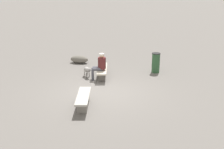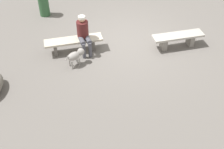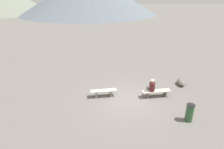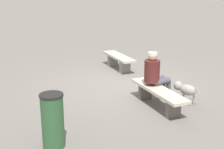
% 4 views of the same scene
% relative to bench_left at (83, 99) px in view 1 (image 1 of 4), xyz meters
% --- Properties ---
extents(ground, '(210.00, 210.00, 0.06)m').
position_rel_bench_left_xyz_m(ground, '(1.55, -0.40, -0.35)').
color(ground, slate).
extents(bench_left, '(1.70, 0.65, 0.45)m').
position_rel_bench_left_xyz_m(bench_left, '(0.00, 0.00, 0.00)').
color(bench_left, gray).
rests_on(bench_left, ground).
extents(bench_right, '(1.85, 0.66, 0.44)m').
position_rel_bench_left_xyz_m(bench_right, '(3.32, -0.09, 0.02)').
color(bench_right, '#605B56').
rests_on(bench_right, ground).
extents(seated_person, '(0.44, 0.67, 1.22)m').
position_rel_bench_left_xyz_m(seated_person, '(2.99, -0.05, 0.39)').
color(seated_person, '#511E1E').
rests_on(seated_person, ground).
extents(dog, '(0.58, 0.46, 0.50)m').
position_rel_bench_left_xyz_m(dog, '(3.25, 0.61, 0.03)').
color(dog, gray).
rests_on(dog, ground).
extents(trash_bin, '(0.41, 0.41, 0.96)m').
position_rel_bench_left_xyz_m(trash_bin, '(4.43, -2.53, 0.16)').
color(trash_bin, '#2D5633').
rests_on(trash_bin, ground).
extents(boulder, '(0.62, 1.03, 0.41)m').
position_rel_bench_left_xyz_m(boulder, '(5.49, 1.57, -0.11)').
color(boulder, '#6B665B').
rests_on(boulder, ground).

